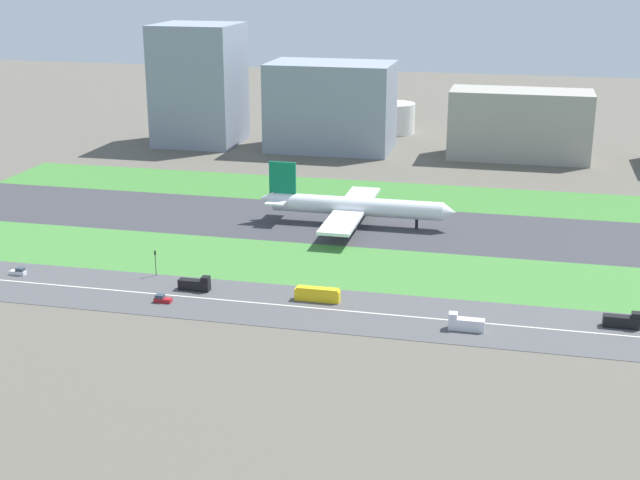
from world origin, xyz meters
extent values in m
plane|color=#5B564C|center=(0.00, 0.00, 0.00)|extent=(800.00, 800.00, 0.00)
cube|color=#38383D|center=(0.00, 0.00, 0.05)|extent=(280.00, 46.00, 0.10)
cube|color=#3D7A33|center=(0.00, 41.00, 0.05)|extent=(280.00, 36.00, 0.10)
cube|color=#427F38|center=(0.00, -41.00, 0.05)|extent=(280.00, 36.00, 0.10)
cube|color=#4C4C4F|center=(0.00, -73.00, 0.05)|extent=(280.00, 28.00, 0.10)
cube|color=silver|center=(0.00, -73.00, 0.11)|extent=(266.00, 0.50, 0.01)
cylinder|color=white|center=(6.34, 0.00, 6.30)|extent=(56.00, 6.00, 6.00)
cone|color=white|center=(36.34, 0.00, 6.30)|extent=(4.00, 5.70, 5.70)
cone|color=white|center=(-24.16, 0.00, 7.10)|extent=(5.00, 5.40, 5.40)
cube|color=#0C724C|center=(-18.66, 0.00, 14.30)|extent=(9.00, 0.80, 11.00)
cube|color=white|center=(-19.66, 0.00, 7.30)|extent=(6.00, 16.00, 0.60)
cube|color=white|center=(4.34, 15.00, 5.10)|extent=(10.00, 26.00, 1.00)
cylinder|color=gray|center=(5.34, 9.00, 2.90)|extent=(5.00, 3.20, 3.20)
cube|color=white|center=(4.34, -15.00, 5.10)|extent=(10.00, 26.00, 1.00)
cylinder|color=gray|center=(5.34, -9.00, 2.90)|extent=(5.00, 3.20, 3.20)
cylinder|color=black|center=(25.94, 0.00, 1.70)|extent=(1.00, 1.00, 3.20)
cylinder|color=black|center=(2.34, 3.50, 1.70)|extent=(1.00, 1.00, 3.20)
cylinder|color=black|center=(2.34, -3.50, 1.70)|extent=(1.00, 1.00, 3.20)
cube|color=yellow|center=(9.24, -68.00, 1.60)|extent=(11.60, 2.50, 3.00)
cube|color=yellow|center=(9.34, -68.00, 3.35)|extent=(10.80, 2.30, 0.50)
cube|color=silver|center=(-75.84, -68.00, 0.65)|extent=(4.40, 1.80, 1.10)
cube|color=#333D4C|center=(-75.04, -68.00, 1.65)|extent=(2.20, 1.66, 0.90)
cube|color=silver|center=(47.66, -78.00, 1.50)|extent=(8.40, 2.50, 2.80)
cube|color=silver|center=(44.46, -78.00, 3.50)|extent=(2.00, 2.30, 1.20)
cube|color=black|center=(-24.08, -68.00, 1.50)|extent=(8.40, 2.50, 2.80)
cube|color=black|center=(-20.88, -68.00, 3.50)|extent=(2.00, 2.30, 1.20)
cube|color=#B2191E|center=(-28.76, -78.00, 0.65)|extent=(4.40, 1.80, 1.10)
cube|color=#333D4C|center=(-29.56, -78.00, 1.65)|extent=(2.20, 1.66, 0.90)
cube|color=black|center=(83.29, -68.00, 1.50)|extent=(8.40, 2.50, 2.80)
cube|color=black|center=(86.49, -68.00, 3.50)|extent=(2.00, 2.30, 1.20)
cylinder|color=#4C4C51|center=(-38.32, -60.00, 3.10)|extent=(0.24, 0.24, 6.00)
cube|color=black|center=(-38.32, -60.00, 6.70)|extent=(0.36, 0.36, 1.20)
sphere|color=#19D826|center=(-38.32, -60.20, 7.00)|extent=(0.24, 0.24, 0.24)
cube|color=gray|center=(-90.00, 114.00, 27.32)|extent=(36.78, 35.40, 54.64)
cube|color=gray|center=(-27.68, 114.00, 19.48)|extent=(55.00, 33.19, 38.96)
cube|color=#9E998E|center=(55.39, 114.00, 14.73)|extent=(59.72, 24.80, 29.45)
cylinder|color=silver|center=(-5.78, 159.00, 7.37)|extent=(20.64, 20.64, 14.75)
camera|label=1|loc=(57.99, -273.07, 84.36)|focal=49.81mm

